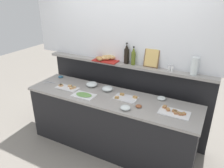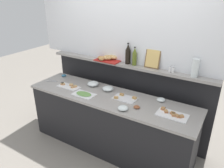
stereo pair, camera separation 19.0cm
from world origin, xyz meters
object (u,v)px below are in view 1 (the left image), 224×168
cold_cuts_platter (84,95)px  sandwich_platter_rear (125,98)px  framed_picture (152,58)px  sandwich_platter_front (174,112)px  wine_bottle_dark (127,54)px  olive_oil_bottle (133,57)px  bread_basket (106,58)px  sandwich_platter_side (67,87)px  salt_shaker (169,68)px  condiment_bowl_teal (61,77)px  pepper_shaker (172,68)px  glass_bowl_medium (92,84)px  glass_bowl_extra (161,98)px  serving_tongs (50,82)px  glass_bowl_small (107,89)px  glass_bowl_large (125,108)px  condiment_bowl_cream (139,106)px  water_carafe (194,66)px

cold_cuts_platter → sandwich_platter_rear: bearing=20.1°
sandwich_platter_rear → framed_picture: 0.68m
framed_picture → cold_cuts_platter: bearing=-140.3°
sandwich_platter_front → wine_bottle_dark: wine_bottle_dark is taller
olive_oil_bottle → framed_picture: (0.27, 0.03, 0.01)m
cold_cuts_platter → bread_basket: bread_basket is taller
sandwich_platter_side → salt_shaker: (1.41, 0.50, 0.40)m
cold_cuts_platter → condiment_bowl_teal: 0.85m
sandwich_platter_side → pepper_shaker: size_ratio=4.14×
sandwich_platter_front → pepper_shaker: pepper_shaker is taller
glass_bowl_medium → glass_bowl_extra: 1.10m
pepper_shaker → sandwich_platter_side: bearing=-161.2°
salt_shaker → framed_picture: size_ratio=0.32×
olive_oil_bottle → framed_picture: olive_oil_bottle is taller
cold_cuts_platter → olive_oil_bottle: olive_oil_bottle is taller
condiment_bowl_teal → sandwich_platter_front: bearing=-7.6°
pepper_shaker → bread_basket: bearing=179.8°
glass_bowl_extra → serving_tongs: 1.80m
glass_bowl_small → glass_bowl_large: bearing=-39.0°
condiment_bowl_cream → condiment_bowl_teal: size_ratio=0.95×
glass_bowl_small → wine_bottle_dark: size_ratio=0.54×
sandwich_platter_front → bread_basket: 1.37m
condiment_bowl_teal → pepper_shaker: size_ratio=1.01×
framed_picture → wine_bottle_dark: bearing=-178.0°
water_carafe → bread_basket: bearing=179.8°
glass_bowl_large → wine_bottle_dark: bearing=114.1°
glass_bowl_extra → framed_picture: size_ratio=0.43×
condiment_bowl_teal → salt_shaker: bearing=6.6°
glass_bowl_extra → condiment_bowl_teal: (-1.77, -0.01, -0.01)m
condiment_bowl_cream → pepper_shaker: size_ratio=0.96×
wine_bottle_dark → sandwich_platter_front: bearing=-29.4°
glass_bowl_small → serving_tongs: size_ratio=0.91×
glass_bowl_medium → condiment_bowl_cream: bearing=-17.0°
sandwich_platter_side → glass_bowl_large: (1.07, -0.18, 0.01)m
sandwich_platter_side → water_carafe: 1.87m
condiment_bowl_teal → serving_tongs: bearing=-91.8°
sandwich_platter_side → pepper_shaker: bearing=18.8°
pepper_shaker → bread_basket: size_ratio=0.22×
sandwich_platter_side → framed_picture: 1.35m
glass_bowl_medium → sandwich_platter_side: bearing=-142.7°
sandwich_platter_side → glass_bowl_large: 1.08m
wine_bottle_dark → salt_shaker: size_ratio=3.63×
sandwich_platter_rear → glass_bowl_extra: glass_bowl_extra is taller
glass_bowl_small → olive_oil_bottle: olive_oil_bottle is taller
glass_bowl_medium → pepper_shaker: (1.15, 0.27, 0.38)m
glass_bowl_large → olive_oil_bottle: size_ratio=0.49×
olive_oil_bottle → pepper_shaker: olive_oil_bottle is taller
glass_bowl_extra → salt_shaker: (0.01, 0.20, 0.39)m
salt_shaker → bread_basket: size_ratio=0.22×
glass_bowl_medium → water_carafe: 1.53m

